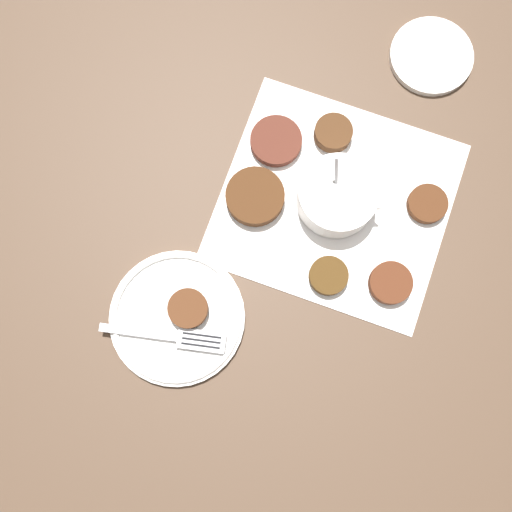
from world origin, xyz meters
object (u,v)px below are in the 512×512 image
(sauce_bowl, at_px, (336,196))
(fork, at_px, (175,337))
(fritter_on_plate, at_px, (186,308))
(serving_plate, at_px, (175,317))
(extra_saucer, at_px, (429,56))

(sauce_bowl, relative_size, fork, 0.70)
(fritter_on_plate, bearing_deg, serving_plate, -125.73)
(serving_plate, bearing_deg, sauce_bowl, 57.36)
(fritter_on_plate, relative_size, extra_saucer, 0.44)
(fritter_on_plate, distance_m, extra_saucer, 0.54)
(serving_plate, bearing_deg, fritter_on_plate, 54.27)
(sauce_bowl, distance_m, serving_plate, 0.29)
(sauce_bowl, xyz_separation_m, serving_plate, (-0.16, -0.24, -0.02))
(serving_plate, distance_m, extra_saucer, 0.56)
(serving_plate, distance_m, fritter_on_plate, 0.03)
(sauce_bowl, bearing_deg, serving_plate, -122.64)
(fritter_on_plate, bearing_deg, extra_saucer, 67.47)
(sauce_bowl, bearing_deg, fritter_on_plate, -122.41)
(sauce_bowl, distance_m, fork, 0.31)
(sauce_bowl, relative_size, serving_plate, 0.65)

